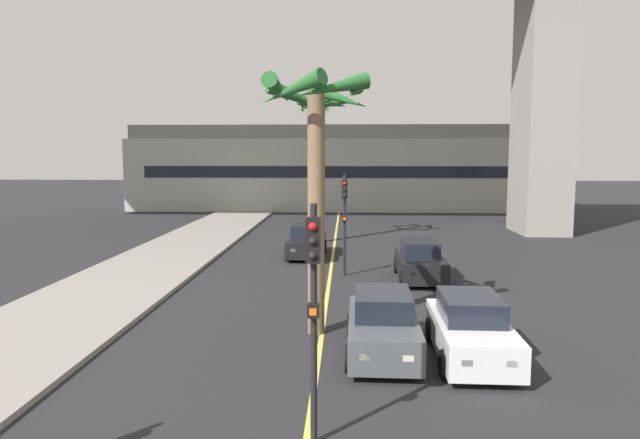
# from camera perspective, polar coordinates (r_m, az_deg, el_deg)

# --- Properties ---
(sidewalk_left) EXTENTS (4.80, 80.00, 0.15)m
(sidewalk_left) POSITION_cam_1_polar(r_m,az_deg,el_deg) (19.37, -24.37, -8.88)
(sidewalk_left) COLOR gray
(sidewalk_left) RESTS_ON ground
(lane_stripe_center) EXTENTS (0.14, 56.00, 0.01)m
(lane_stripe_center) POSITION_cam_1_polar(r_m,az_deg,el_deg) (25.11, 1.07, -5.02)
(lane_stripe_center) COLOR #DBCC4C
(lane_stripe_center) RESTS_ON ground
(pier_building_backdrop) EXTENTS (37.61, 8.04, 7.54)m
(pier_building_backdrop) POSITION_cam_1_polar(r_m,az_deg,el_deg) (53.40, 1.95, 5.09)
(pier_building_backdrop) COLOR #ADB2A8
(pier_building_backdrop) RESTS_ON ground
(car_queue_front) EXTENTS (1.89, 4.13, 1.56)m
(car_queue_front) POSITION_cam_1_polar(r_m,az_deg,el_deg) (14.87, 14.70, -10.52)
(car_queue_front) COLOR white
(car_queue_front) RESTS_ON ground
(car_queue_second) EXTENTS (1.90, 4.13, 1.56)m
(car_queue_second) POSITION_cam_1_polar(r_m,az_deg,el_deg) (14.82, 6.22, -10.40)
(car_queue_second) COLOR #4C5156
(car_queue_second) RESTS_ON ground
(car_queue_third) EXTENTS (1.84, 4.10, 1.56)m
(car_queue_third) POSITION_cam_1_polar(r_m,az_deg,el_deg) (23.51, 9.86, -4.13)
(car_queue_third) COLOR black
(car_queue_third) RESTS_ON ground
(car_queue_fourth) EXTENTS (1.86, 4.11, 1.56)m
(car_queue_fourth) POSITION_cam_1_polar(r_m,az_deg,el_deg) (28.37, -1.34, -2.22)
(car_queue_fourth) COLOR black
(car_queue_fourth) RESTS_ON ground
(traffic_light_median_near) EXTENTS (0.24, 0.37, 4.20)m
(traffic_light_median_near) POSITION_cam_1_polar(r_m,az_deg,el_deg) (9.77, -0.65, -7.15)
(traffic_light_median_near) COLOR black
(traffic_light_median_near) RESTS_ON ground
(traffic_light_median_far) EXTENTS (0.24, 0.37, 4.20)m
(traffic_light_median_far) POSITION_cam_1_polar(r_m,az_deg,el_deg) (23.55, 2.45, 0.88)
(traffic_light_median_far) COLOR black
(traffic_light_median_far) RESTS_ON ground
(palm_tree_near_median) EXTENTS (3.10, 3.28, 8.32)m
(palm_tree_near_median) POSITION_cam_1_polar(r_m,az_deg,el_deg) (32.69, 0.21, 9.19)
(palm_tree_near_median) COLOR brown
(palm_tree_near_median) RESTS_ON ground
(palm_tree_mid_median) EXTENTS (3.13, 3.22, 7.22)m
(palm_tree_mid_median) POSITION_cam_1_polar(r_m,az_deg,el_deg) (15.77, -0.41, 8.15)
(palm_tree_mid_median) COLOR brown
(palm_tree_mid_median) RESTS_ON ground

